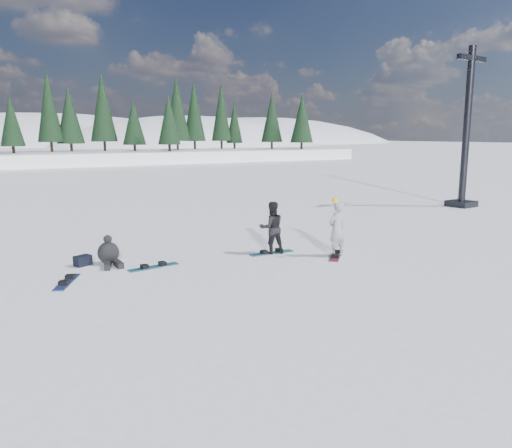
{
  "coord_description": "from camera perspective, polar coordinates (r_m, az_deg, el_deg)",
  "views": [
    {
      "loc": [
        -7.52,
        -12.53,
        3.77
      ],
      "look_at": [
        -0.07,
        0.26,
        1.1
      ],
      "focal_mm": 35.0,
      "sensor_mm": 36.0,
      "label": 1
    }
  ],
  "objects": [
    {
      "name": "snowboard_man",
      "position": [
        16.03,
        1.8,
        -3.33
      ],
      "size": [
        1.51,
        0.33,
        0.03
      ],
      "primitive_type": "cube",
      "rotation": [
        0.0,
        0.0,
        -0.03
      ],
      "color": "#166C7C",
      "rests_on": "ground"
    },
    {
      "name": "snowboard_loose_c",
      "position": [
        14.65,
        -11.62,
        -4.84
      ],
      "size": [
        1.52,
        0.46,
        0.03
      ],
      "primitive_type": "cube",
      "rotation": [
        0.0,
        0.0,
        0.12
      ],
      "color": "#17627F",
      "rests_on": "ground"
    },
    {
      "name": "gear_bag",
      "position": [
        15.37,
        -19.2,
        -3.97
      ],
      "size": [
        0.53,
        0.44,
        0.3
      ],
      "primitive_type": "cube",
      "rotation": [
        0.0,
        0.0,
        0.37
      ],
      "color": "black",
      "rests_on": "ground"
    },
    {
      "name": "snowboarder_woman",
      "position": [
        15.68,
        9.23,
        -0.54
      ],
      "size": [
        0.68,
        0.5,
        1.88
      ],
      "rotation": [
        0.0,
        0.0,
        3.27
      ],
      "color": "gray",
      "rests_on": "ground"
    },
    {
      "name": "snowboard_loose_a",
      "position": [
        13.83,
        -20.8,
        -6.21
      ],
      "size": [
        0.92,
        1.47,
        0.03
      ],
      "primitive_type": "cube",
      "rotation": [
        0.0,
        0.0,
        1.11
      ],
      "color": "navy",
      "rests_on": "ground"
    },
    {
      "name": "ground",
      "position": [
        15.09,
        0.74,
        -4.24
      ],
      "size": [
        420.0,
        420.0,
        0.0
      ],
      "primitive_type": "plane",
      "color": "white",
      "rests_on": "ground"
    },
    {
      "name": "snowboard_woman",
      "position": [
        15.86,
        9.15,
        -3.6
      ],
      "size": [
        1.27,
        1.25,
        0.03
      ],
      "primitive_type": "cube",
      "rotation": [
        0.0,
        0.0,
        0.77
      ],
      "color": "maroon",
      "rests_on": "ground"
    },
    {
      "name": "lift_tower",
      "position": [
        28.33,
        22.84,
        8.52
      ],
      "size": [
        2.26,
        1.33,
        8.16
      ],
      "rotation": [
        0.0,
        0.0,
        0.09
      ],
      "color": "black",
      "rests_on": "ground"
    },
    {
      "name": "seated_rider",
      "position": [
        15.23,
        -16.47,
        -3.23
      ],
      "size": [
        0.69,
        1.07,
        0.88
      ],
      "rotation": [
        0.0,
        0.0,
        -0.12
      ],
      "color": "black",
      "rests_on": "ground"
    },
    {
      "name": "snowboarder_man",
      "position": [
        15.86,
        1.81,
        -0.43
      ],
      "size": [
        0.94,
        0.81,
        1.68
      ],
      "primitive_type": "imported",
      "rotation": [
        0.0,
        0.0,
        2.91
      ],
      "color": "black",
      "rests_on": "ground"
    }
  ]
}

